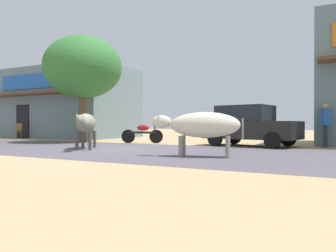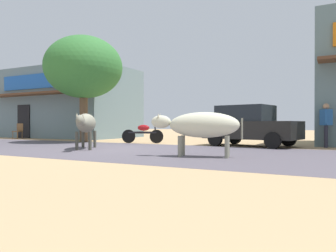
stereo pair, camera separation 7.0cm
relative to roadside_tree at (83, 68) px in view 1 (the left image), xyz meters
name	(u,v)px [view 1 (the left image)]	position (x,y,z in m)	size (l,w,h in m)	color
ground	(100,149)	(3.55, -3.06, -3.68)	(80.00, 80.00, 0.00)	tan
asphalt_road	(100,149)	(3.55, -3.06, -3.68)	(72.00, 6.37, 0.00)	#554E57
storefront_left_cafe	(71,104)	(-4.88, 4.19, -1.42)	(8.29, 6.06, 4.50)	slate
roadside_tree	(83,68)	(0.00, 0.00, 0.00)	(3.82, 3.82, 5.23)	brown
parked_hatchback_car	(249,125)	(7.98, 0.87, -2.84)	(3.91, 2.43, 1.64)	black
parked_motorcycle	(143,133)	(3.13, 0.52, -3.21)	(1.86, 0.74, 1.06)	black
cow_near_brown	(86,123)	(3.15, -3.35, -2.77)	(1.74, 2.33, 1.27)	slate
cow_far_dark	(202,125)	(7.82, -3.99, -2.82)	(2.49, 1.14, 1.22)	beige
pedestrian_by_shop	(326,122)	(10.74, 1.37, -2.69)	(0.46, 0.61, 1.67)	#262633
cafe_chair_near_tree	(17,130)	(-5.66, 0.65, -3.16)	(0.51, 0.51, 0.92)	brown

